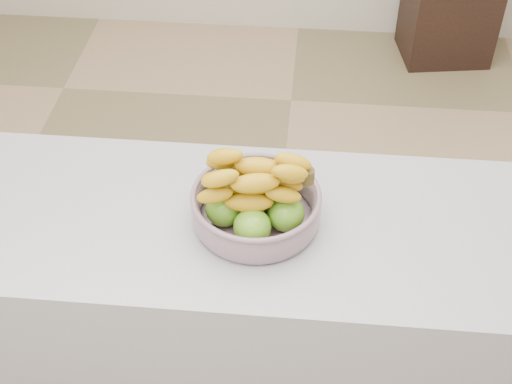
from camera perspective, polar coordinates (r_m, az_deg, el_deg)
ground at (r=2.88m, az=1.43°, el=-6.81°), size 4.00×4.00×0.00m
counter at (r=2.16m, az=0.43°, el=-10.91°), size 2.00×0.60×0.90m
fruit_bowl at (r=1.77m, az=-0.01°, el=-0.83°), size 0.33×0.33×0.21m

